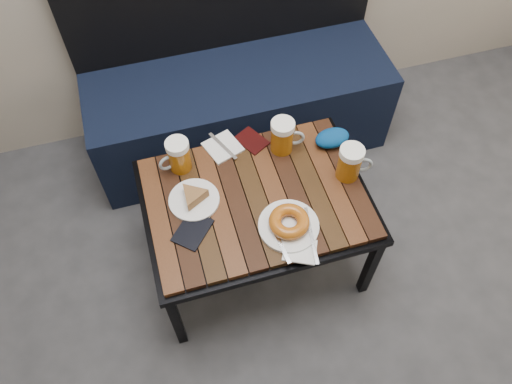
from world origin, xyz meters
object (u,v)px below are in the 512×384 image
object	(u,v)px
passport_burgundy	(252,141)
passport_navy	(193,230)
beer_mug_left	(178,155)
bench	(238,99)
knit_pouch	(332,138)
plate_pie	(194,198)
cafe_table	(256,203)
beer_mug_right	(350,163)
beer_mug_centre	(283,136)
plate_bagel	(289,224)

from	to	relation	value
passport_burgundy	passport_navy	bearing A→B (deg)	-162.02
beer_mug_left	passport_burgundy	size ratio (longest dim) A/B	1.14
bench	knit_pouch	world-z (taller)	bench
plate_pie	knit_pouch	world-z (taller)	knit_pouch
cafe_table	beer_mug_left	distance (m)	0.34
beer_mug_right	bench	bearing A→B (deg)	125.93
bench	knit_pouch	size ratio (longest dim) A/B	9.95
bench	beer_mug_right	world-z (taller)	bench
beer_mug_centre	beer_mug_right	xyz separation A→B (m)	(0.20, -0.19, 0.00)
beer_mug_centre	plate_bagel	xyz separation A→B (m)	(-0.09, -0.35, -0.05)
beer_mug_left	knit_pouch	size ratio (longest dim) A/B	1.01
knit_pouch	plate_bagel	bearing A→B (deg)	-131.71
bench	beer_mug_right	bearing A→B (deg)	-70.16
bench	passport_burgundy	size ratio (longest dim) A/B	11.25
beer_mug_right	passport_navy	distance (m)	0.63
passport_burgundy	beer_mug_centre	bearing A→B (deg)	-62.32
plate_pie	bench	bearing A→B (deg)	62.58
bench	plate_pie	size ratio (longest dim) A/B	7.49
beer_mug_centre	bench	bearing A→B (deg)	109.42
plate_pie	knit_pouch	distance (m)	0.60
beer_mug_right	passport_navy	bearing A→B (deg)	-156.83
passport_navy	beer_mug_centre	bearing A→B (deg)	74.92
knit_pouch	plate_pie	bearing A→B (deg)	-168.63
beer_mug_centre	beer_mug_right	world-z (taller)	same
passport_navy	knit_pouch	bearing A→B (deg)	63.51
beer_mug_centre	plate_pie	distance (m)	0.42
beer_mug_right	plate_bagel	world-z (taller)	beer_mug_right
plate_bagel	passport_navy	world-z (taller)	plate_bagel
passport_navy	passport_burgundy	xyz separation A→B (m)	(0.31, 0.34, -0.00)
bench	passport_burgundy	world-z (taller)	bench
plate_bagel	knit_pouch	bearing A→B (deg)	48.29
knit_pouch	beer_mug_centre	bearing A→B (deg)	171.50
plate_bagel	passport_burgundy	distance (m)	0.42
cafe_table	beer_mug_centre	bearing A→B (deg)	49.38
passport_burgundy	knit_pouch	distance (m)	0.32
beer_mug_centre	plate_pie	xyz separation A→B (m)	(-0.39, -0.15, -0.05)
beer_mug_centre	passport_burgundy	world-z (taller)	beer_mug_centre
passport_burgundy	beer_mug_left	bearing A→B (deg)	159.88
plate_bagel	plate_pie	bearing A→B (deg)	145.71
beer_mug_right	plate_pie	bearing A→B (deg)	-168.38
beer_mug_centre	beer_mug_left	bearing A→B (deg)	-169.44
beer_mug_centre	knit_pouch	bearing A→B (deg)	5.09
bench	beer_mug_left	xyz separation A→B (m)	(-0.35, -0.48, 0.27)
plate_bagel	beer_mug_left	bearing A→B (deg)	130.36
bench	cafe_table	distance (m)	0.72
beer_mug_left	beer_mug_right	world-z (taller)	beer_mug_right
bench	beer_mug_left	bearing A→B (deg)	-126.39
beer_mug_centre	passport_navy	size ratio (longest dim) A/B	1.05
beer_mug_centre	beer_mug_right	distance (m)	0.28
cafe_table	plate_pie	world-z (taller)	plate_pie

